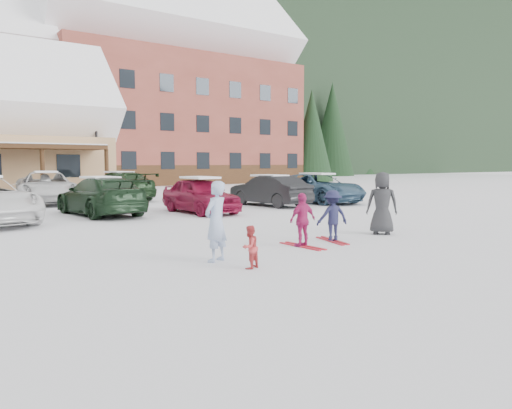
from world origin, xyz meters
TOP-DOWN VIEW (x-y plane):
  - ground at (0.00, 0.00)m, footprint 160.00×160.00m
  - alpine_hotel at (14.27, 38.00)m, footprint 31.48×14.01m
  - lamp_post at (4.30, 24.67)m, footprint 0.50×0.25m
  - conifer_1 at (30.00, 32.00)m, footprint 4.84×4.84m
  - conifer_3 at (6.00, 44.00)m, footprint 3.96×3.96m
  - conifer_4 at (34.00, 46.00)m, footprint 5.06×5.06m
  - adult_skier at (-1.41, -0.00)m, footprint 0.70×0.59m
  - toddler_red at (-1.26, -0.96)m, footprint 0.48×0.43m
  - child_navy at (2.33, 0.52)m, footprint 0.94×0.70m
  - skis_child_navy at (2.33, 0.52)m, footprint 0.58×1.40m
  - child_magenta at (1.17, 0.33)m, footprint 0.75×0.32m
  - skis_child_magenta at (1.17, 0.33)m, footprint 0.22×1.40m
  - bystander_dark at (4.33, 0.61)m, footprint 0.99×0.99m
  - parked_car_3 at (-0.33, 10.22)m, footprint 2.34×5.10m
  - parked_car_4 at (3.18, 8.79)m, footprint 1.68×4.16m
  - parked_car_5 at (7.38, 9.76)m, footprint 1.86×4.40m
  - parked_car_6 at (10.48, 9.91)m, footprint 2.61×5.33m
  - parked_car_10 at (-0.70, 17.04)m, footprint 3.45×5.97m
  - parked_car_11 at (3.04, 17.28)m, footprint 2.61×5.39m

SIDE VIEW (x-z plane):
  - ground at x=0.00m, z-range 0.00..0.00m
  - skis_child_navy at x=2.33m, z-range 0.00..0.03m
  - skis_child_magenta at x=1.17m, z-range 0.00..0.03m
  - toddler_red at x=-1.26m, z-range 0.00..0.82m
  - child_magenta at x=1.17m, z-range 0.00..1.28m
  - child_navy at x=2.33m, z-range 0.00..1.29m
  - parked_car_5 at x=7.38m, z-range 0.00..1.41m
  - parked_car_4 at x=3.18m, z-range 0.00..1.41m
  - parked_car_3 at x=-0.33m, z-range 0.00..1.45m
  - parked_car_6 at x=10.48m, z-range 0.00..1.46m
  - parked_car_11 at x=3.04m, z-range 0.00..1.51m
  - parked_car_10 at x=-0.70m, z-range 0.00..1.57m
  - adult_skier at x=-1.41m, z-range 0.00..1.62m
  - bystander_dark at x=4.33m, z-range 0.00..1.74m
  - lamp_post at x=4.30m, z-range 0.40..6.38m
  - conifer_3 at x=6.00m, z-range 0.53..9.71m
  - conifer_1 at x=30.00m, z-range 0.65..11.87m
  - conifer_4 at x=34.00m, z-range 0.68..12.41m
  - alpine_hotel at x=14.27m, z-range -2.11..19.37m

